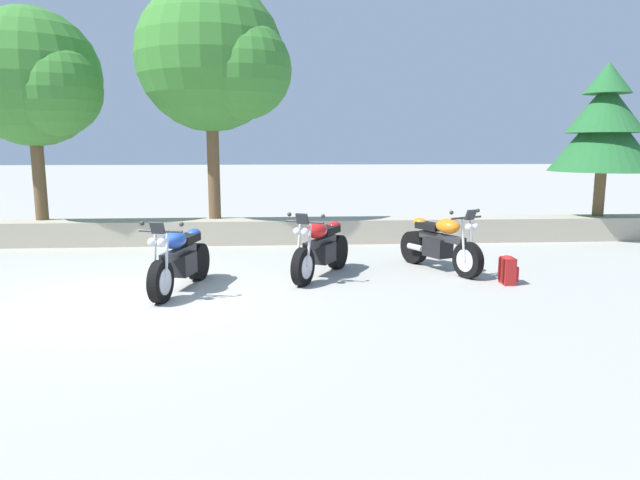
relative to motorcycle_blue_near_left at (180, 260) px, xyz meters
The scene contains 9 objects.
ground_plane 0.88m from the motorcycle_blue_near_left, 141.96° to the right, with size 120.00×120.00×0.00m, color #A3A099.
stone_wall 4.39m from the motorcycle_blue_near_left, 97.54° to the left, with size 36.00×0.80×0.55m, color #A89E89.
motorcycle_blue_near_left is the anchor object (origin of this frame).
motorcycle_red_centre 2.38m from the motorcycle_blue_near_left, 19.68° to the left, with size 1.17×1.89×1.18m.
motorcycle_orange_far_right 4.58m from the motorcycle_blue_near_left, 14.57° to the left, with size 1.11×1.93×1.18m.
rider_backpack 5.26m from the motorcycle_blue_near_left, ahead, with size 0.26×0.30×0.47m.
leafy_tree_far_left 6.68m from the motorcycle_blue_near_left, 129.80° to the left, with size 3.17×3.02×4.68m.
leafy_tree_mid_left 5.79m from the motorcycle_blue_near_left, 87.67° to the left, with size 3.48×3.31×5.30m.
pine_tree_mid_right 10.48m from the motorcycle_blue_near_left, 25.66° to the left, with size 2.45×2.45×3.61m.
Camera 1 is at (2.16, -8.25, 2.23)m, focal length 31.76 mm.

